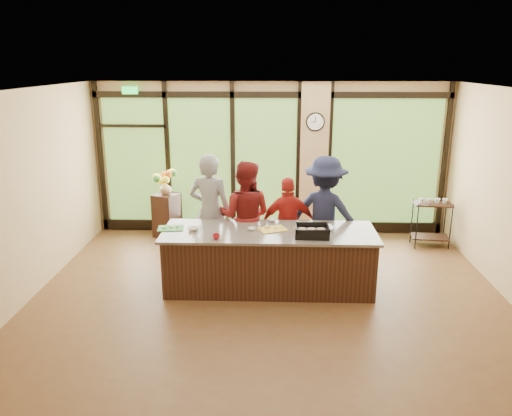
# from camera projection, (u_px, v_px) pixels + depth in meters

# --- Properties ---
(floor) EXTENTS (7.00, 7.00, 0.00)m
(floor) POSITION_uv_depth(u_px,v_px,m) (268.00, 296.00, 7.45)
(floor) COLOR brown
(floor) RESTS_ON ground
(ceiling) EXTENTS (7.00, 7.00, 0.00)m
(ceiling) POSITION_uv_depth(u_px,v_px,m) (270.00, 90.00, 6.60)
(ceiling) COLOR white
(ceiling) RESTS_ON back_wall
(back_wall) EXTENTS (7.00, 0.00, 7.00)m
(back_wall) POSITION_uv_depth(u_px,v_px,m) (271.00, 159.00, 9.90)
(back_wall) COLOR tan
(back_wall) RESTS_ON floor
(left_wall) EXTENTS (0.00, 6.00, 6.00)m
(left_wall) POSITION_uv_depth(u_px,v_px,m) (25.00, 197.00, 7.14)
(left_wall) COLOR tan
(left_wall) RESTS_ON floor
(window_wall) EXTENTS (6.90, 0.12, 3.00)m
(window_wall) POSITION_uv_depth(u_px,v_px,m) (279.00, 165.00, 9.88)
(window_wall) COLOR tan
(window_wall) RESTS_ON floor
(island_base) EXTENTS (3.10, 1.00, 0.88)m
(island_base) POSITION_uv_depth(u_px,v_px,m) (269.00, 261.00, 7.61)
(island_base) COLOR black
(island_base) RESTS_ON floor
(countertop) EXTENTS (3.20, 1.10, 0.04)m
(countertop) POSITION_uv_depth(u_px,v_px,m) (269.00, 232.00, 7.48)
(countertop) COLOR slate
(countertop) RESTS_ON island_base
(wall_clock) EXTENTS (0.36, 0.04, 0.36)m
(wall_clock) POSITION_uv_depth(u_px,v_px,m) (315.00, 122.00, 9.53)
(wall_clock) COLOR black
(wall_clock) RESTS_ON window_wall
(cook_left) EXTENTS (0.80, 0.61, 1.95)m
(cook_left) POSITION_uv_depth(u_px,v_px,m) (210.00, 212.00, 8.22)
(cook_left) COLOR gray
(cook_left) RESTS_ON floor
(cook_midleft) EXTENTS (1.01, 0.85, 1.85)m
(cook_midleft) POSITION_uv_depth(u_px,v_px,m) (245.00, 216.00, 8.16)
(cook_midleft) COLOR maroon
(cook_midleft) RESTS_ON floor
(cook_midright) EXTENTS (0.96, 0.50, 1.57)m
(cook_midright) POSITION_uv_depth(u_px,v_px,m) (288.00, 224.00, 8.21)
(cook_midright) COLOR #A21D19
(cook_midright) RESTS_ON floor
(cook_right) EXTENTS (1.40, 1.08, 1.91)m
(cook_right) POSITION_uv_depth(u_px,v_px,m) (325.00, 214.00, 8.19)
(cook_right) COLOR #171B34
(cook_right) RESTS_ON floor
(roasting_pan) EXTENTS (0.50, 0.39, 0.09)m
(roasting_pan) POSITION_uv_depth(u_px,v_px,m) (312.00, 233.00, 7.24)
(roasting_pan) COLOR black
(roasting_pan) RESTS_ON countertop
(mixing_bowl) EXTENTS (0.40, 0.40, 0.08)m
(mixing_bowl) POSITION_uv_depth(u_px,v_px,m) (322.00, 229.00, 7.45)
(mixing_bowl) COLOR silver
(mixing_bowl) RESTS_ON countertop
(cutting_board_left) EXTENTS (0.41, 0.33, 0.01)m
(cutting_board_left) POSITION_uv_depth(u_px,v_px,m) (171.00, 228.00, 7.58)
(cutting_board_left) COLOR #308630
(cutting_board_left) RESTS_ON countertop
(cutting_board_center) EXTENTS (0.49, 0.44, 0.01)m
(cutting_board_center) POSITION_uv_depth(u_px,v_px,m) (273.00, 229.00, 7.53)
(cutting_board_center) COLOR gold
(cutting_board_center) RESTS_ON countertop
(cutting_board_right) EXTENTS (0.42, 0.34, 0.01)m
(cutting_board_right) POSITION_uv_depth(u_px,v_px,m) (308.00, 229.00, 7.54)
(cutting_board_right) COLOR gold
(cutting_board_right) RESTS_ON countertop
(prep_bowl_near) EXTENTS (0.21, 0.21, 0.05)m
(prep_bowl_near) POSITION_uv_depth(u_px,v_px,m) (193.00, 229.00, 7.48)
(prep_bowl_near) COLOR white
(prep_bowl_near) RESTS_ON countertop
(prep_bowl_mid) EXTENTS (0.16, 0.16, 0.04)m
(prep_bowl_mid) POSITION_uv_depth(u_px,v_px,m) (252.00, 229.00, 7.50)
(prep_bowl_mid) COLOR white
(prep_bowl_mid) RESTS_ON countertop
(prep_bowl_far) EXTENTS (0.15, 0.15, 0.03)m
(prep_bowl_far) POSITION_uv_depth(u_px,v_px,m) (272.00, 220.00, 7.93)
(prep_bowl_far) COLOR white
(prep_bowl_far) RESTS_ON countertop
(red_ramekin) EXTENTS (0.12, 0.12, 0.08)m
(red_ramekin) POSITION_uv_depth(u_px,v_px,m) (216.00, 237.00, 7.11)
(red_ramekin) COLOR #A4101F
(red_ramekin) RESTS_ON countertop
(flower_stand) EXTENTS (0.57, 0.57, 0.87)m
(flower_stand) POSITION_uv_depth(u_px,v_px,m) (167.00, 215.00, 9.88)
(flower_stand) COLOR black
(flower_stand) RESTS_ON floor
(flower_vase) EXTENTS (0.31, 0.31, 0.25)m
(flower_vase) POSITION_uv_depth(u_px,v_px,m) (166.00, 188.00, 9.72)
(flower_vase) COLOR #997853
(flower_vase) RESTS_ON flower_stand
(bar_cart) EXTENTS (0.72, 0.46, 0.93)m
(bar_cart) POSITION_uv_depth(u_px,v_px,m) (432.00, 218.00, 9.31)
(bar_cart) COLOR black
(bar_cart) RESTS_ON floor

